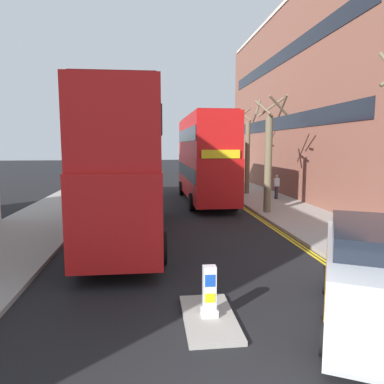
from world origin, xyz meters
TOP-DOWN VIEW (x-y plane):
  - sidewalk_right at (6.50, 16.00)m, footprint 4.00×80.00m
  - sidewalk_left at (-6.50, 16.00)m, footprint 4.00×80.00m
  - kerb_line_outer at (4.40, 14.00)m, footprint 0.10×56.00m
  - kerb_line_inner at (4.24, 14.00)m, footprint 0.10×56.00m
  - traffic_island at (0.00, 3.42)m, footprint 1.10×2.20m
  - keep_left_bollard at (0.00, 3.42)m, footprint 0.36×0.28m
  - double_decker_bus_away at (-2.11, 10.65)m, footprint 2.86×10.83m
  - double_decker_bus_oncoming at (2.34, 19.71)m, footprint 2.83×10.82m
  - taxi_minivan at (3.29, 2.70)m, footprint 3.87×5.13m
  - pedestrian_far at (7.22, 19.51)m, footprint 0.34×0.22m
  - street_tree_near at (5.97, 22.49)m, footprint 1.59×1.98m
  - street_tree_far at (5.08, 38.20)m, footprint 1.62×1.62m
  - street_tree_distant at (5.07, 14.90)m, footprint 1.82×1.87m
  - townhouse_terrace_right at (13.50, 23.42)m, footprint 10.08×28.00m

SIDE VIEW (x-z plane):
  - kerb_line_outer at x=4.40m, z-range 0.00..0.01m
  - kerb_line_inner at x=4.24m, z-range 0.00..0.01m
  - traffic_island at x=0.00m, z-range 0.00..0.10m
  - sidewalk_right at x=6.50m, z-range 0.00..0.14m
  - sidewalk_left at x=-6.50m, z-range 0.00..0.14m
  - keep_left_bollard at x=0.00m, z-range 0.05..1.16m
  - pedestrian_far at x=7.22m, z-range 0.18..1.80m
  - taxi_minivan at x=3.29m, z-range 0.01..2.13m
  - double_decker_bus_away at x=-2.11m, z-range 0.21..5.85m
  - double_decker_bus_oncoming at x=2.34m, z-range 0.21..5.85m
  - street_tree_near at x=5.97m, z-range -0.13..6.29m
  - street_tree_distant at x=5.07m, z-range 0.00..6.17m
  - street_tree_far at x=5.08m, z-range 0.09..6.93m
  - townhouse_terrace_right at x=13.50m, z-range 0.00..14.14m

